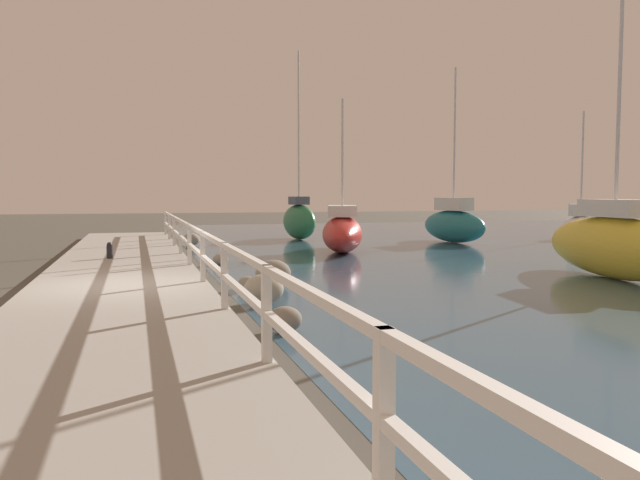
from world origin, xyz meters
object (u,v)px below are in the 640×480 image
mooring_bollard (110,250)px  sailboat_red (342,232)px  sailboat_teal (453,223)px  sailboat_yellow (614,244)px  sailboat_green (299,220)px  sailboat_white (580,225)px

mooring_bollard → sailboat_red: sailboat_red is taller
sailboat_teal → sailboat_yellow: sailboat_yellow is taller
sailboat_teal → sailboat_green: 6.94m
sailboat_yellow → sailboat_white: 15.59m
sailboat_yellow → sailboat_white: (9.26, 12.54, -0.22)m
sailboat_teal → sailboat_red: sailboat_teal is taller
mooring_bollard → sailboat_teal: size_ratio=0.06×
mooring_bollard → sailboat_green: 12.17m
mooring_bollard → sailboat_green: bearing=49.5°
sailboat_yellow → sailboat_white: bearing=61.3°
mooring_bollard → sailboat_teal: 14.84m
sailboat_teal → sailboat_white: sailboat_teal is taller
sailboat_red → sailboat_white: 13.87m
sailboat_white → mooring_bollard: bearing=-138.1°
sailboat_yellow → sailboat_red: 9.53m
sailboat_teal → sailboat_red: 6.65m
sailboat_yellow → sailboat_green: (-3.92, 15.23, 0.05)m
sailboat_red → sailboat_green: size_ratio=0.64×
sailboat_red → sailboat_green: (0.12, 6.61, 0.17)m
sailboat_white → sailboat_red: bearing=-139.0°
mooring_bollard → sailboat_white: sailboat_white is taller
sailboat_red → sailboat_white: (13.31, 3.92, -0.09)m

